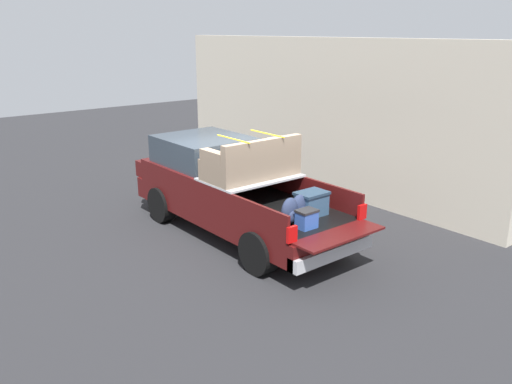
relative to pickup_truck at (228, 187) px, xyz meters
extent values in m
plane|color=#262628|center=(-0.37, 0.00, -0.99)|extent=(40.00, 40.00, 0.00)
cube|color=#470F0F|center=(-0.37, 0.00, -0.37)|extent=(5.50, 1.92, 0.46)
cube|color=black|center=(-1.57, 0.00, -0.12)|extent=(2.80, 1.80, 0.04)
cube|color=#470F0F|center=(-1.57, 0.93, 0.11)|extent=(2.80, 0.06, 0.50)
cube|color=#470F0F|center=(-1.57, -0.93, 0.11)|extent=(2.80, 0.06, 0.50)
cube|color=#470F0F|center=(-0.20, 0.00, 0.11)|extent=(0.06, 1.80, 0.50)
cube|color=#470F0F|center=(-3.25, 0.00, -0.12)|extent=(0.55, 1.80, 0.04)
cube|color=#B2B2B7|center=(-0.80, 0.00, 0.38)|extent=(1.25, 1.92, 0.04)
cube|color=#470F0F|center=(0.98, 0.00, 0.11)|extent=(2.30, 1.92, 0.50)
cube|color=#2D3842|center=(0.88, 0.00, 0.66)|extent=(1.94, 1.76, 0.60)
cube|color=#470F0F|center=(2.33, 0.00, 0.05)|extent=(0.40, 1.82, 0.38)
cube|color=#B2B2B7|center=(-3.09, 0.00, -0.48)|extent=(0.24, 1.92, 0.24)
cube|color=red|center=(-2.99, 0.88, 0.04)|extent=(0.06, 0.20, 0.28)
cube|color=red|center=(-2.99, -0.88, 0.04)|extent=(0.06, 0.20, 0.28)
cylinder|color=black|center=(1.38, 0.88, -0.58)|extent=(0.82, 0.30, 0.82)
cylinder|color=black|center=(1.38, -0.88, -0.58)|extent=(0.82, 0.30, 0.82)
cylinder|color=black|center=(-2.12, 0.88, -0.58)|extent=(0.82, 0.30, 0.82)
cylinder|color=black|center=(-2.12, -0.88, -0.58)|extent=(0.82, 0.30, 0.82)
cube|color=#335170|center=(-2.24, -0.31, 0.10)|extent=(0.40, 0.55, 0.41)
cube|color=#23394E|center=(-2.24, -0.31, 0.33)|extent=(0.44, 0.59, 0.05)
ellipsoid|color=#283351|center=(-2.28, 0.04, 0.14)|extent=(0.20, 0.36, 0.48)
ellipsoid|color=#283351|center=(-2.39, 0.04, 0.07)|extent=(0.09, 0.25, 0.21)
ellipsoid|color=#283351|center=(-2.34, 0.34, 0.15)|extent=(0.20, 0.37, 0.50)
ellipsoid|color=#283351|center=(-2.45, 0.34, 0.08)|extent=(0.09, 0.26, 0.22)
cube|color=#3359B2|center=(-2.67, 0.23, 0.05)|extent=(0.26, 0.34, 0.30)
cube|color=#262628|center=(-2.67, 0.23, 0.22)|extent=(0.28, 0.36, 0.04)
cube|color=#84705B|center=(-0.80, 0.00, 0.61)|extent=(0.94, 1.91, 0.42)
cube|color=#84705B|center=(-1.19, 0.00, 1.02)|extent=(0.16, 1.91, 0.40)
cube|color=#84705B|center=(-0.75, 0.86, 0.93)|extent=(0.70, 0.20, 0.22)
cube|color=#84705B|center=(-0.75, -0.85, 0.93)|extent=(0.70, 0.20, 0.22)
cube|color=yellow|center=(-0.80, 0.43, 1.23)|extent=(1.04, 0.03, 0.02)
cube|color=yellow|center=(-0.80, -0.43, 1.23)|extent=(1.04, 0.03, 0.02)
cube|color=beige|center=(1.27, -3.94, 1.04)|extent=(11.36, 0.36, 4.06)
camera|label=1|loc=(-8.85, 6.39, 3.26)|focal=36.86mm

